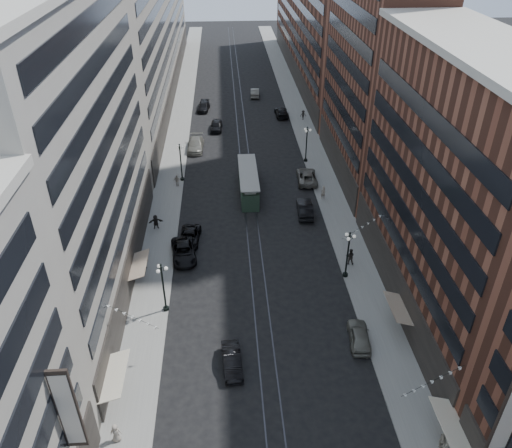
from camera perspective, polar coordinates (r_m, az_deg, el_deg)
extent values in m
plane|color=black|center=(76.25, -1.23, 6.92)|extent=(220.00, 220.00, 0.00)
cube|color=gray|center=(85.66, -9.03, 9.58)|extent=(4.00, 180.00, 0.15)
cube|color=gray|center=(86.41, 5.86, 10.02)|extent=(4.00, 180.00, 0.15)
cube|color=#2D2D33|center=(85.33, -2.03, 9.83)|extent=(0.12, 180.00, 0.02)
cube|color=#2D2D33|center=(85.38, -1.08, 9.86)|extent=(0.12, 180.00, 0.02)
cube|color=gray|center=(47.92, -20.68, 6.94)|extent=(8.00, 36.00, 28.00)
cube|color=gray|center=(107.44, -12.08, 21.25)|extent=(8.00, 90.00, 26.00)
cube|color=brown|center=(46.74, 21.97, 3.21)|extent=(8.00, 30.00, 24.00)
cube|color=brown|center=(68.68, 14.15, 21.62)|extent=(8.00, 26.00, 42.00)
cube|color=brown|center=(117.25, 6.54, 22.13)|extent=(8.00, 72.00, 24.00)
cylinder|color=black|center=(49.60, -10.23, -9.47)|extent=(0.56, 0.56, 0.30)
cylinder|color=black|center=(48.01, -10.51, -7.30)|extent=(0.18, 0.18, 5.20)
sphere|color=black|center=(46.28, -10.85, -4.64)|extent=(0.24, 0.24, 0.24)
sphere|color=white|center=(46.46, -10.25, -5.01)|extent=(0.36, 0.36, 0.36)
sphere|color=white|center=(46.86, -11.03, -4.74)|extent=(0.36, 0.36, 0.36)
sphere|color=white|center=(46.25, -11.13, -5.33)|extent=(0.36, 0.36, 0.36)
cylinder|color=black|center=(71.86, -8.41, 5.12)|extent=(0.56, 0.56, 0.30)
cylinder|color=black|center=(70.78, -8.57, 6.87)|extent=(0.18, 0.18, 5.20)
sphere|color=black|center=(69.62, -8.76, 8.95)|extent=(0.24, 0.24, 0.24)
sphere|color=white|center=(69.74, -8.36, 8.66)|extent=(0.36, 0.36, 0.36)
sphere|color=white|center=(70.15, -8.90, 8.77)|extent=(0.36, 0.36, 0.36)
sphere|color=white|center=(69.44, -8.94, 8.51)|extent=(0.36, 0.36, 0.36)
cylinder|color=black|center=(53.63, 10.16, -5.72)|extent=(0.56, 0.56, 0.30)
cylinder|color=black|center=(52.16, 10.41, -3.61)|extent=(0.18, 0.18, 5.20)
sphere|color=black|center=(50.58, 10.72, -1.05)|extent=(0.24, 0.24, 0.24)
sphere|color=white|center=(50.91, 11.17, -1.40)|extent=(0.36, 0.36, 0.36)
sphere|color=white|center=(51.06, 10.34, -1.19)|extent=(0.36, 0.36, 0.36)
sphere|color=white|center=(50.43, 10.53, -1.68)|extent=(0.36, 0.36, 0.36)
cylinder|color=black|center=(77.02, 5.68, 7.28)|extent=(0.56, 0.56, 0.30)
cylinder|color=black|center=(76.01, 5.78, 8.95)|extent=(0.18, 0.18, 5.20)
sphere|color=black|center=(74.93, 5.90, 10.91)|extent=(0.24, 0.24, 0.24)
sphere|color=white|center=(75.15, 6.22, 10.63)|extent=(0.36, 0.36, 0.36)
sphere|color=white|center=(75.40, 5.66, 10.74)|extent=(0.36, 0.36, 0.36)
sphere|color=white|center=(74.69, 5.75, 10.51)|extent=(0.36, 0.36, 0.36)
cube|color=#273D2D|center=(67.89, -0.88, 4.59)|extent=(2.27, 10.92, 2.37)
cube|color=gray|center=(67.21, -0.89, 5.69)|extent=(1.46, 10.01, 0.55)
cube|color=gray|center=(67.05, -0.89, 5.96)|extent=(2.46, 11.10, 0.14)
cylinder|color=black|center=(64.74, -0.68, 2.21)|extent=(2.09, 0.64, 0.64)
cylinder|color=black|center=(71.91, -1.05, 5.52)|extent=(2.09, 0.64, 0.64)
imported|color=black|center=(55.87, -8.27, -3.14)|extent=(3.26, 5.84, 1.54)
imported|color=#68685D|center=(46.50, 11.71, -12.39)|extent=(2.25, 4.62, 1.52)
imported|color=black|center=(43.68, -2.75, -15.34)|extent=(1.85, 4.48, 1.44)
imported|color=gray|center=(40.39, -15.73, -21.99)|extent=(0.83, 0.47, 1.66)
imported|color=black|center=(54.70, -12.68, -4.20)|extent=(0.87, 0.48, 1.79)
imported|color=#B3A994|center=(40.95, 20.52, -22.17)|extent=(0.69, 1.07, 1.69)
imported|color=black|center=(58.33, -7.62, -1.47)|extent=(2.73, 5.14, 1.37)
imported|color=slate|center=(81.13, -6.92, 9.01)|extent=(2.68, 6.11, 1.75)
imported|color=black|center=(99.09, -5.99, 13.46)|extent=(2.05, 4.59, 1.53)
imported|color=black|center=(63.19, 5.60, 1.77)|extent=(2.10, 5.27, 1.70)
imported|color=#68665D|center=(71.10, 5.82, 5.44)|extent=(2.98, 5.87, 1.59)
imported|color=black|center=(94.58, 2.92, 12.66)|extent=(2.37, 5.52, 1.59)
imported|color=black|center=(88.43, -4.56, 11.16)|extent=(2.21, 4.93, 1.65)
imported|color=slate|center=(105.15, -0.13, 14.79)|extent=(2.03, 4.99, 1.61)
imported|color=black|center=(61.05, -11.39, 0.26)|extent=(1.77, 0.83, 1.84)
imported|color=#A89C8B|center=(70.05, -9.00, 4.93)|extent=(1.00, 0.49, 1.67)
imported|color=black|center=(54.95, 10.70, -3.66)|extent=(1.02, 0.71, 1.91)
imported|color=#A09585|center=(66.62, 7.67, 3.63)|extent=(0.84, 0.74, 1.92)
imported|color=black|center=(92.70, 5.41, 12.29)|extent=(1.16, 0.52, 1.77)
imported|color=black|center=(97.89, -6.00, 13.18)|extent=(2.65, 5.14, 1.43)
imported|color=beige|center=(41.13, 21.07, -22.13)|extent=(0.65, 0.51, 1.58)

